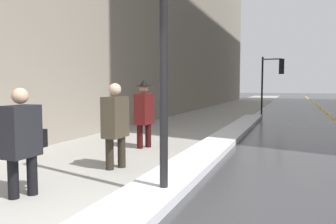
{
  "coord_description": "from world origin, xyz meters",
  "views": [
    {
      "loc": [
        2.11,
        -2.57,
        1.6
      ],
      "look_at": [
        -0.4,
        4.0,
        1.05
      ],
      "focal_mm": 35.0,
      "sensor_mm": 36.0,
      "label": 1
    }
  ],
  "objects_px": {
    "traffic_light_near": "(275,72)",
    "pedestrian_with_shoulder_bag": "(22,137)",
    "pedestrian_in_glasses": "(115,122)",
    "pedestrian_in_fedora": "(144,111)"
  },
  "relations": [
    {
      "from": "traffic_light_near",
      "to": "pedestrian_with_shoulder_bag",
      "type": "bearing_deg",
      "value": -99.57
    },
    {
      "from": "traffic_light_near",
      "to": "pedestrian_with_shoulder_bag",
      "type": "xyz_separation_m",
      "value": [
        -2.52,
        -17.26,
        -1.56
      ]
    },
    {
      "from": "pedestrian_with_shoulder_bag",
      "to": "pedestrian_in_glasses",
      "type": "bearing_deg",
      "value": 168.52
    },
    {
      "from": "traffic_light_near",
      "to": "pedestrian_in_glasses",
      "type": "xyz_separation_m",
      "value": [
        -2.1,
        -15.37,
        -1.52
      ]
    },
    {
      "from": "pedestrian_with_shoulder_bag",
      "to": "pedestrian_in_glasses",
      "type": "distance_m",
      "value": 1.94
    },
    {
      "from": "traffic_light_near",
      "to": "pedestrian_in_glasses",
      "type": "bearing_deg",
      "value": -99.02
    },
    {
      "from": "traffic_light_near",
      "to": "pedestrian_with_shoulder_bag",
      "type": "distance_m",
      "value": 17.52
    },
    {
      "from": "traffic_light_near",
      "to": "pedestrian_in_fedora",
      "type": "bearing_deg",
      "value": -101.96
    },
    {
      "from": "traffic_light_near",
      "to": "pedestrian_in_fedora",
      "type": "distance_m",
      "value": 13.54
    },
    {
      "from": "traffic_light_near",
      "to": "pedestrian_in_glasses",
      "type": "distance_m",
      "value": 15.59
    }
  ]
}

